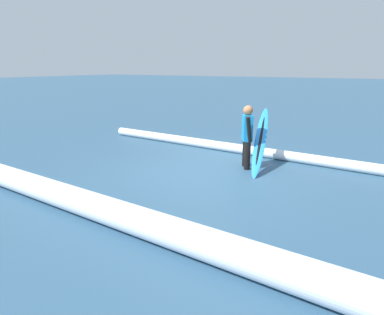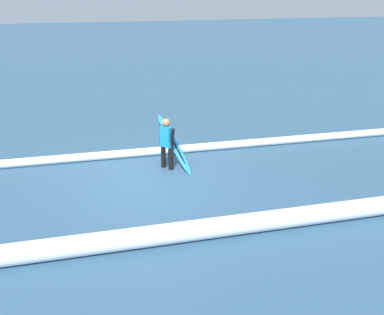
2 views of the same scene
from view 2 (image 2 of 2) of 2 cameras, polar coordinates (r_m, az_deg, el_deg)
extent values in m
plane|color=#315774|center=(11.60, -6.11, -3.16)|extent=(134.16, 134.16, 0.00)
cylinder|color=black|center=(12.42, -3.73, 0.15)|extent=(0.14, 0.14, 0.64)
cylinder|color=black|center=(12.24, -2.77, -0.14)|extent=(0.14, 0.14, 0.64)
cube|color=#198CD8|center=(12.13, -3.31, 2.72)|extent=(0.35, 0.39, 0.58)
sphere|color=#B66F47|center=(12.01, -3.35, 4.52)|extent=(0.22, 0.22, 0.22)
cylinder|color=black|center=(12.27, -4.05, 2.92)|extent=(0.09, 0.09, 0.59)
cylinder|color=black|center=(11.99, -2.55, 2.52)|extent=(0.09, 0.26, 0.59)
ellipsoid|color=#268CE5|center=(12.44, -2.32, 1.77)|extent=(0.68, 1.81, 1.31)
ellipsoid|color=black|center=(12.43, -2.32, 1.79)|extent=(0.44, 1.43, 1.06)
cylinder|color=white|center=(13.82, 2.77, 1.46)|extent=(14.06, 1.22, 0.25)
cylinder|color=white|center=(8.67, -14.79, -11.00)|extent=(16.34, 1.46, 0.42)
camera|label=1|loc=(7.46, 36.63, -2.09)|focal=32.73mm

